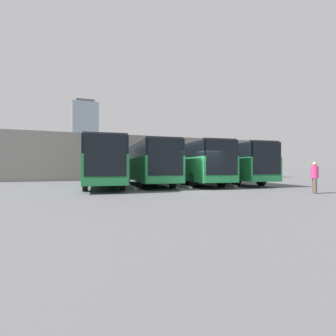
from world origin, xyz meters
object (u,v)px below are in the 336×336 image
bus_1 (190,163)px  bus_2 (147,162)px  bus_0 (226,163)px  pedestrian (315,176)px  bus_3 (102,162)px

bus_1 → bus_2: bearing=-1.8°
bus_0 → bus_1: (3.67, 0.05, 0.00)m
bus_0 → pedestrian: (0.70, 9.66, -0.92)m
bus_3 → bus_1: bearing=-173.2°
bus_0 → bus_2: (7.34, -0.42, 0.00)m
bus_0 → pedestrian: bearing=91.2°
bus_3 → bus_0: bearing=-173.4°
bus_0 → pedestrian: 9.73m
bus_0 → pedestrian: bus_0 is taller
bus_2 → pedestrian: bearing=128.7°
bus_3 → pedestrian: 14.00m
bus_1 → pedestrian: bus_1 is taller
pedestrian → bus_3: bearing=-95.3°
bus_1 → bus_2: size_ratio=1.00×
bus_0 → bus_2: same height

